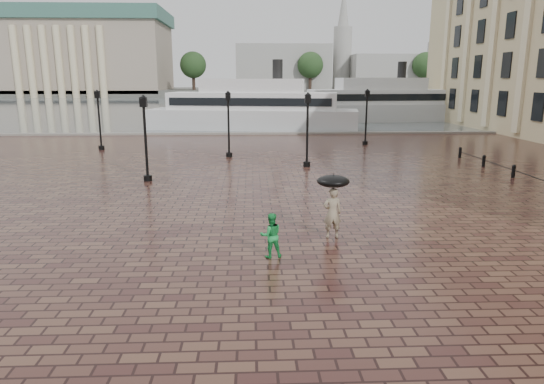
{
  "coord_description": "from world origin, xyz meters",
  "views": [
    {
      "loc": [
        -0.44,
        -15.66,
        5.32
      ],
      "look_at": [
        0.28,
        1.09,
        1.4
      ],
      "focal_mm": 32.0,
      "sensor_mm": 36.0,
      "label": 1
    }
  ],
  "objects_px": {
    "street_lamps": "(234,124)",
    "ferry_near": "(253,109)",
    "adult_pedestrian": "(332,213)",
    "child_pedestrian": "(271,235)",
    "ferry_far": "(380,103)"
  },
  "relations": [
    {
      "from": "child_pedestrian",
      "to": "ferry_far",
      "type": "distance_m",
      "value": 51.24
    },
    {
      "from": "adult_pedestrian",
      "to": "ferry_far",
      "type": "relative_size",
      "value": 0.08
    },
    {
      "from": "street_lamps",
      "to": "child_pedestrian",
      "type": "distance_m",
      "value": 19.41
    },
    {
      "from": "child_pedestrian",
      "to": "ferry_near",
      "type": "height_order",
      "value": "ferry_near"
    },
    {
      "from": "adult_pedestrian",
      "to": "ferry_near",
      "type": "xyz_separation_m",
      "value": [
        -2.52,
        36.9,
        1.32
      ]
    },
    {
      "from": "adult_pedestrian",
      "to": "child_pedestrian",
      "type": "distance_m",
      "value": 2.8
    },
    {
      "from": "street_lamps",
      "to": "adult_pedestrian",
      "type": "relative_size",
      "value": 12.22
    },
    {
      "from": "child_pedestrian",
      "to": "ferry_near",
      "type": "xyz_separation_m",
      "value": [
        -0.36,
        38.67,
        1.5
      ]
    },
    {
      "from": "ferry_near",
      "to": "ferry_far",
      "type": "relative_size",
      "value": 0.99
    },
    {
      "from": "child_pedestrian",
      "to": "ferry_far",
      "type": "relative_size",
      "value": 0.06
    },
    {
      "from": "street_lamps",
      "to": "ferry_far",
      "type": "bearing_deg",
      "value": 58.86
    },
    {
      "from": "ferry_near",
      "to": "ferry_far",
      "type": "xyz_separation_m",
      "value": [
        16.38,
        9.98,
        0.05
      ]
    },
    {
      "from": "adult_pedestrian",
      "to": "ferry_near",
      "type": "height_order",
      "value": "ferry_near"
    },
    {
      "from": "street_lamps",
      "to": "ferry_near",
      "type": "height_order",
      "value": "ferry_near"
    },
    {
      "from": "child_pedestrian",
      "to": "ferry_near",
      "type": "distance_m",
      "value": 38.7
    }
  ]
}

